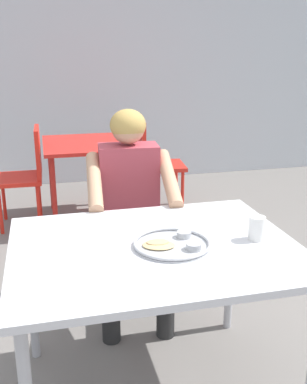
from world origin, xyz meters
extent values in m
cube|color=silver|center=(0.00, 3.69, 1.70)|extent=(12.00, 0.12, 3.40)
cube|color=silver|center=(-0.06, 0.00, 0.73)|extent=(1.19, 0.93, 0.03)
cylinder|color=#B2B2B7|center=(-0.59, 0.41, 0.36)|extent=(0.04, 0.04, 0.72)
cylinder|color=#B2B2B7|center=(0.48, 0.41, 0.36)|extent=(0.04, 0.04, 0.72)
cylinder|color=#B7BABF|center=(0.01, -0.03, 0.75)|extent=(0.32, 0.32, 0.01)
torus|color=#B7BABF|center=(0.01, -0.03, 0.76)|extent=(0.32, 0.32, 0.01)
cylinder|color=#B2B5BA|center=(0.08, -0.10, 0.77)|extent=(0.06, 0.06, 0.03)
cylinder|color=maroon|center=(0.08, -0.10, 0.77)|extent=(0.05, 0.05, 0.01)
cylinder|color=#B2B5BA|center=(0.08, 0.03, 0.77)|extent=(0.06, 0.06, 0.03)
cylinder|color=#B77F23|center=(0.08, 0.03, 0.77)|extent=(0.05, 0.05, 0.01)
ellipsoid|color=#DBB77A|center=(-0.05, -0.03, 0.76)|extent=(0.16, 0.13, 0.01)
ellipsoid|color=tan|center=(-0.05, -0.02, 0.77)|extent=(0.10, 0.07, 0.01)
cylinder|color=white|center=(0.38, -0.05, 0.80)|extent=(0.07, 0.07, 0.10)
cylinder|color=#593319|center=(0.38, -0.05, 0.83)|extent=(0.06, 0.06, 0.02)
cube|color=#3F3F44|center=(-0.01, 0.88, 0.42)|extent=(0.45, 0.47, 0.04)
cube|color=#3F3F44|center=(0.01, 1.08, 0.65)|extent=(0.39, 0.07, 0.42)
cylinder|color=#3F3F44|center=(0.14, 0.68, 0.20)|extent=(0.03, 0.03, 0.40)
cylinder|color=#3F3F44|center=(-0.19, 0.71, 0.20)|extent=(0.03, 0.03, 0.40)
cylinder|color=#3F3F44|center=(0.18, 1.04, 0.20)|extent=(0.03, 0.03, 0.40)
cylinder|color=#3F3F44|center=(-0.16, 1.07, 0.20)|extent=(0.03, 0.03, 0.40)
cylinder|color=#252525|center=(0.11, 0.41, 0.22)|extent=(0.10, 0.10, 0.44)
cylinder|color=#252525|center=(0.12, 0.61, 0.48)|extent=(0.15, 0.41, 0.12)
cylinder|color=#252525|center=(-0.19, 0.44, 0.22)|extent=(0.10, 0.10, 0.44)
cylinder|color=#252525|center=(-0.17, 0.64, 0.48)|extent=(0.15, 0.41, 0.12)
cube|color=#B23F4C|center=(-0.01, 0.83, 0.74)|extent=(0.36, 0.23, 0.53)
cylinder|color=tan|center=(0.18, 0.63, 0.85)|extent=(0.12, 0.46, 0.25)
cylinder|color=tan|center=(-0.23, 0.66, 0.85)|extent=(0.12, 0.46, 0.25)
sphere|color=tan|center=(-0.01, 0.83, 1.11)|extent=(0.19, 0.19, 0.19)
ellipsoid|color=tan|center=(-0.01, 0.83, 1.12)|extent=(0.21, 0.20, 0.18)
cube|color=red|center=(-0.07, 2.36, 0.71)|extent=(0.82, 0.88, 0.03)
cylinder|color=#AD1E18|center=(-0.42, 1.99, 0.35)|extent=(0.04, 0.04, 0.70)
cylinder|color=#AD1E18|center=(0.28, 1.99, 0.35)|extent=(0.04, 0.04, 0.70)
cylinder|color=#AD1E18|center=(-0.42, 2.74, 0.35)|extent=(0.04, 0.04, 0.70)
cylinder|color=#AD1E18|center=(0.28, 2.74, 0.35)|extent=(0.04, 0.04, 0.70)
cube|color=red|center=(-0.71, 2.34, 0.43)|extent=(0.41, 0.44, 0.04)
cube|color=red|center=(-0.53, 2.33, 0.67)|extent=(0.04, 0.41, 0.43)
cylinder|color=red|center=(-0.88, 2.16, 0.21)|extent=(0.03, 0.03, 0.42)
cylinder|color=red|center=(-0.87, 2.52, 0.21)|extent=(0.03, 0.03, 0.42)
cylinder|color=red|center=(-0.55, 2.16, 0.21)|extent=(0.03, 0.03, 0.42)
cylinder|color=red|center=(-0.55, 2.51, 0.21)|extent=(0.03, 0.03, 0.42)
cube|color=red|center=(0.63, 2.42, 0.45)|extent=(0.46, 0.45, 0.04)
cube|color=red|center=(0.43, 2.44, 0.68)|extent=(0.08, 0.39, 0.43)
cylinder|color=red|center=(0.82, 2.57, 0.22)|extent=(0.03, 0.03, 0.43)
cylinder|color=red|center=(0.78, 2.24, 0.22)|extent=(0.03, 0.03, 0.43)
cylinder|color=red|center=(0.48, 2.60, 0.22)|extent=(0.03, 0.03, 0.43)
cylinder|color=red|center=(0.44, 2.28, 0.22)|extent=(0.03, 0.03, 0.43)
camera|label=1|loc=(-0.48, -1.68, 1.53)|focal=42.31mm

